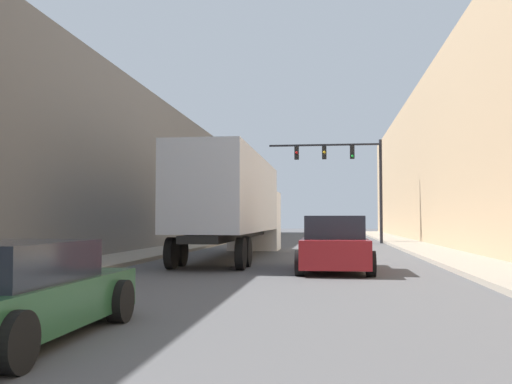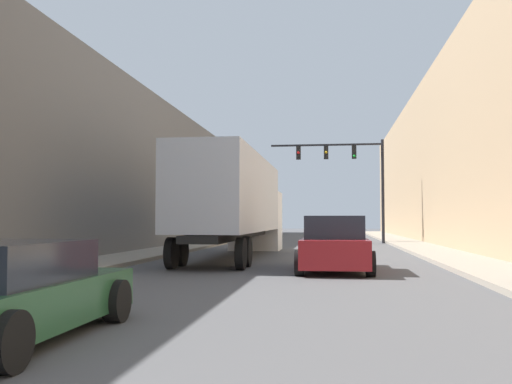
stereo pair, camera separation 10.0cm
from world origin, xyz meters
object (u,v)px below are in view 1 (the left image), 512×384
object	(u,v)px
semi_truck	(236,202)
suv_car	(334,245)
traffic_signal_gantry	(350,169)
sedan_car	(13,293)

from	to	relation	value
semi_truck	suv_car	xyz separation A→B (m)	(3.95, -5.63, -1.49)
semi_truck	suv_car	size ratio (longest dim) A/B	2.89
semi_truck	traffic_signal_gantry	world-z (taller)	traffic_signal_gantry
sedan_car	suv_car	distance (m)	11.45
sedan_car	suv_car	size ratio (longest dim) A/B	0.86
semi_truck	sedan_car	bearing A→B (deg)	-90.71
sedan_car	traffic_signal_gantry	distance (m)	32.31
semi_truck	sedan_car	distance (m)	16.39
semi_truck	traffic_signal_gantry	xyz separation A→B (m)	(5.22, 15.26, 2.66)
sedan_car	suv_car	xyz separation A→B (m)	(4.15, 10.67, 0.17)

